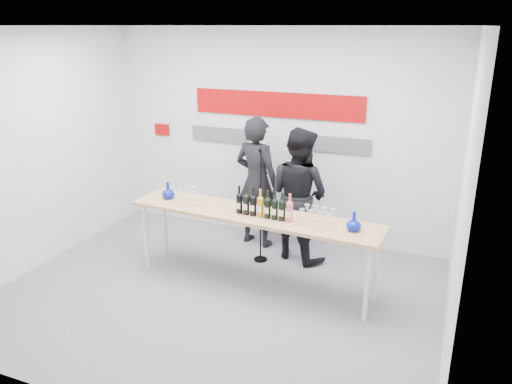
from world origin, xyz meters
TOP-DOWN VIEW (x-y plane):
  - ground at (0.00, 0.00)m, footprint 5.00×5.00m
  - back_wall at (0.00, 2.00)m, footprint 5.00×0.04m
  - signage at (-0.06, 1.97)m, footprint 3.38×0.02m
  - tasting_table at (0.29, 0.41)m, footprint 3.10×0.82m
  - wine_bottles at (0.45, 0.34)m, footprint 0.71×0.12m
  - decanter_left at (-0.91, 0.50)m, footprint 0.16×0.16m
  - decanter_right at (1.48, 0.34)m, footprint 0.16×0.16m
  - glasses_left at (-0.59, 0.45)m, footprint 0.26×0.24m
  - glasses_right at (1.07, 0.36)m, footprint 0.37×0.24m
  - presenter_left at (-0.12, 1.55)m, footprint 0.75×0.57m
  - presenter_right at (0.55, 1.34)m, footprint 1.05×0.95m
  - mic_stand at (0.14, 1.04)m, footprint 0.18×0.18m

SIDE VIEW (x-z plane):
  - ground at x=0.00m, z-range 0.00..0.00m
  - mic_stand at x=0.14m, z-range -0.30..1.25m
  - tasting_table at x=0.29m, z-range 0.39..1.31m
  - presenter_right at x=0.55m, z-range 0.00..1.78m
  - presenter_left at x=-0.12m, z-range 0.00..1.85m
  - glasses_right at x=1.07m, z-range 0.92..1.10m
  - glasses_left at x=-0.59m, z-range 0.92..1.10m
  - decanter_left at x=-0.91m, z-range 0.92..1.13m
  - decanter_right at x=1.48m, z-range 0.92..1.13m
  - wine_bottles at x=0.45m, z-range 0.92..1.25m
  - back_wall at x=0.00m, z-range 0.00..3.00m
  - signage at x=-0.06m, z-range 1.41..2.20m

